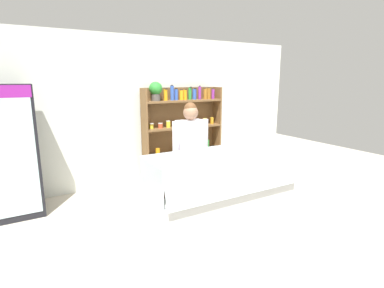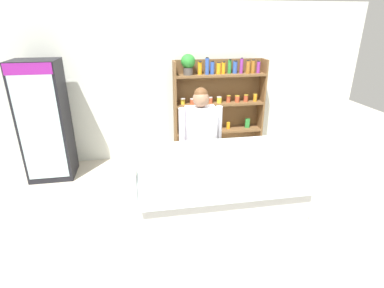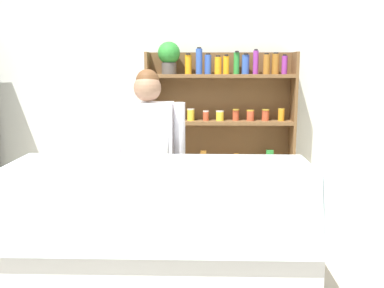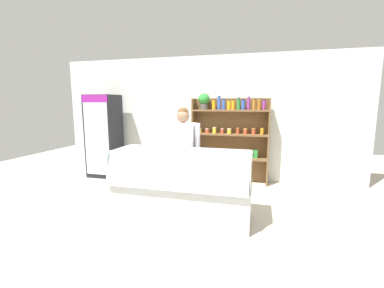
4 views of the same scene
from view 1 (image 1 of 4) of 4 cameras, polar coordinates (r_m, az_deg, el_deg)
ground_plane at (r=4.25m, az=2.56°, el=-14.76°), size 12.00×12.00×0.00m
back_wall at (r=5.72m, az=-8.93°, el=6.26°), size 6.80×0.10×2.70m
drinks_fridge at (r=4.87m, az=-31.12°, el=-1.34°), size 0.67×0.59×1.87m
shelving_unit at (r=5.77m, az=-2.28°, el=3.64°), size 1.60×0.29×1.89m
deli_display_case at (r=4.13m, az=5.44°, el=-10.86°), size 2.01×0.78×1.01m
shop_clerk at (r=4.31m, az=-0.21°, el=-0.93°), size 0.58×0.25×1.61m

